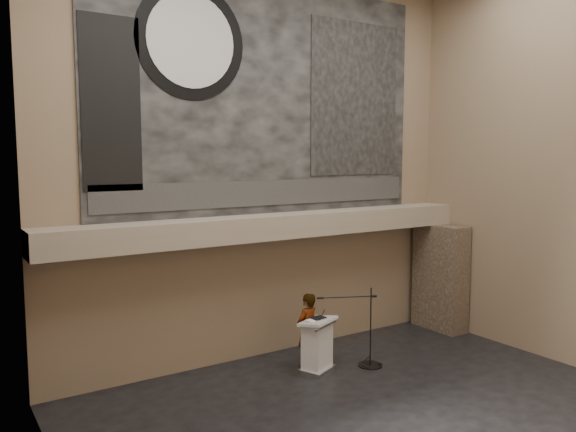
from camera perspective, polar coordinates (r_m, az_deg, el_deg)
floor at (r=10.19m, az=10.50°, el=-19.88°), size 10.00×10.00×0.00m
wall_back at (r=12.36m, az=-2.03°, el=5.18°), size 10.00×0.02×8.50m
wall_left at (r=6.73m, az=-21.31°, el=3.98°), size 0.02×8.00×8.50m
wall_right at (r=13.15m, az=26.92°, el=4.58°), size 0.02×8.00×8.50m
soffit at (r=12.11m, az=-1.03°, el=-1.01°), size 10.00×0.80×0.50m
sprinkler_left at (r=11.35m, az=-7.77°, el=-2.97°), size 0.04×0.04×0.06m
sprinkler_right at (r=13.21m, az=6.09°, el=-1.67°), size 0.04×0.04×0.06m
banner at (r=12.40m, az=-1.99°, el=11.89°), size 8.00×0.05×5.00m
banner_text_strip at (r=12.33m, az=-1.85°, el=2.38°), size 7.76×0.02×0.55m
banner_clock_rim at (r=11.69m, az=-9.83°, el=17.12°), size 2.30×0.02×2.30m
banner_clock_face at (r=11.67m, az=-9.78°, el=17.13°), size 1.84×0.02×1.84m
banner_building_print at (r=13.77m, az=6.87°, el=11.69°), size 2.60×0.02×3.60m
banner_brick_print at (r=10.97m, az=-17.53°, el=10.79°), size 1.10×0.02×3.20m
stone_pier at (r=15.04m, az=15.21°, el=-6.01°), size 0.60×1.40×2.70m
lectern at (r=11.92m, az=2.98°, el=-12.98°), size 0.93×0.81×1.14m
binder at (r=11.81m, az=3.12°, el=-10.30°), size 0.28×0.23×0.04m
papers at (r=11.66m, az=2.61°, el=-10.58°), size 0.25×0.33×0.00m
speaker_person at (r=12.09m, az=1.96°, el=-11.51°), size 0.65×0.51×1.58m
mic_stand at (r=12.41m, az=8.17°, el=-13.74°), size 1.31×0.75×1.70m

